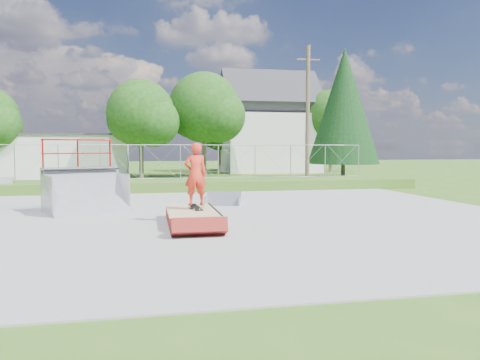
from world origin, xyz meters
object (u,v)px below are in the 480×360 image
object	(u,v)px
quarter_pipe	(86,176)
flat_bank_ramp	(223,199)
skater	(196,177)
grind_box	(192,217)

from	to	relation	value
quarter_pipe	flat_bank_ramp	world-z (taller)	quarter_pipe
flat_bank_ramp	skater	distance (m)	4.55
flat_bank_ramp	skater	bearing A→B (deg)	-95.48
grind_box	flat_bank_ramp	bearing A→B (deg)	69.67
quarter_pipe	skater	bearing A→B (deg)	-63.27
flat_bank_ramp	quarter_pipe	bearing A→B (deg)	-150.91
quarter_pipe	flat_bank_ramp	size ratio (longest dim) A/B	1.74
quarter_pipe	flat_bank_ramp	distance (m)	5.02
grind_box	quarter_pipe	bearing A→B (deg)	137.37
flat_bank_ramp	grind_box	bearing A→B (deg)	-96.72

